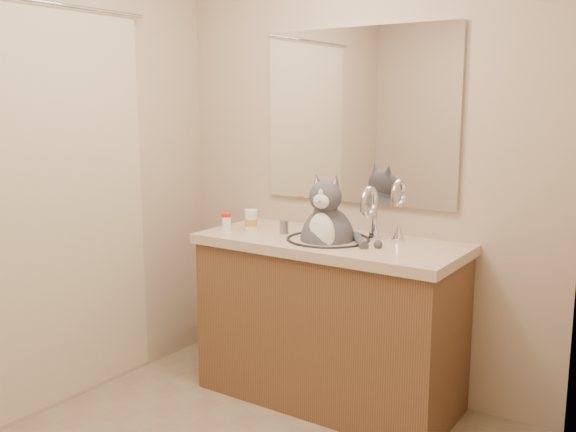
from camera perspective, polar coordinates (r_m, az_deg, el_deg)
The scene contains 8 objects.
room at distance 2.37m, azimuth -7.93°, elevation 2.16°, with size 2.22×2.52×2.42m.
vanity at distance 3.32m, azimuth 3.68°, elevation -8.92°, with size 1.34×0.59×1.12m.
mirror at distance 3.37m, azimuth 6.21°, elevation 8.79°, with size 1.10×0.02×0.90m, color white.
shower_curtain at distance 3.25m, azimuth -20.63°, elevation 0.71°, with size 0.02×1.30×1.93m.
cat at distance 3.18m, azimuth 3.49°, elevation -1.89°, with size 0.43×0.35×0.54m.
pill_bottle_redcap at distance 3.44m, azimuth -5.50°, elevation -0.46°, with size 0.07×0.07×0.09m.
pill_bottle_orange at distance 3.39m, azimuth -3.29°, elevation -0.42°, with size 0.09×0.09×0.11m.
grey_canister at distance 3.31m, azimuth -0.36°, elevation -0.99°, with size 0.05×0.05×0.07m.
Camera 1 is at (1.57, -1.75, 1.52)m, focal length 40.00 mm.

